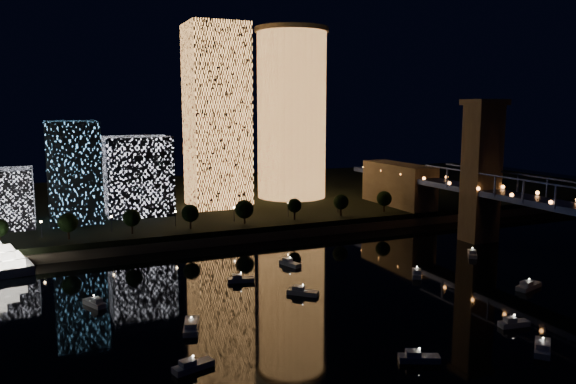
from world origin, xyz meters
TOP-DOWN VIEW (x-y plane):
  - ground at (0.00, 0.00)m, footprint 520.00×520.00m
  - far_bank at (0.00, 160.00)m, footprint 420.00×160.00m
  - seawall at (0.00, 82.00)m, footprint 420.00×6.00m
  - tower_cylindrical at (31.31, 138.93)m, footprint 34.00×34.00m
  - tower_rectangular at (-7.61, 129.51)m, footprint 24.09×24.09m
  - midrise_blocks at (-69.93, 121.69)m, footprint 90.47×29.26m
  - motorboats at (-7.69, 10.59)m, footprint 121.52×82.39m
  - esplanade_trees at (-27.31, 88.00)m, footprint 165.87×6.86m
  - street_lamps at (-34.00, 94.00)m, footprint 132.70×0.70m

SIDE VIEW (x-z plane):
  - ground at x=0.00m, z-range 0.00..0.00m
  - motorboats at x=-7.69m, z-range -0.58..2.20m
  - seawall at x=0.00m, z-range 0.00..3.00m
  - far_bank at x=0.00m, z-range 0.00..5.00m
  - street_lamps at x=-34.00m, z-range 6.20..11.85m
  - esplanade_trees at x=-27.31m, z-range 6.00..14.94m
  - midrise_blocks at x=-69.93m, z-range 1.55..38.80m
  - tower_rectangular at x=-7.61m, z-range 5.00..81.66m
  - tower_cylindrical at x=31.31m, z-range 5.13..83.24m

